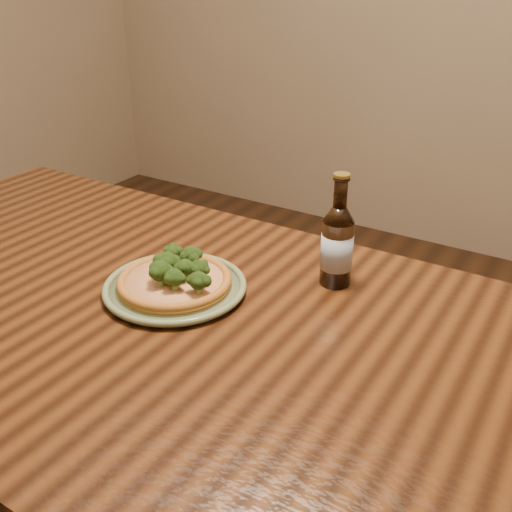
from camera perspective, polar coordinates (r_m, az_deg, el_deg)
The scene contains 4 objects.
table at distance 1.24m, azimuth -11.09°, elevation -7.71°, with size 1.60×0.90×0.75m.
plate at distance 1.19m, azimuth -7.72°, elevation -2.95°, with size 0.28×0.28×0.02m.
pizza at distance 1.18m, azimuth -7.68°, elevation -2.16°, with size 0.23×0.23×0.07m.
beer_bottle at distance 1.19m, azimuth 7.73°, elevation 1.09°, with size 0.06×0.06×0.23m.
Camera 1 is at (0.73, -0.62, 1.35)m, focal length 42.00 mm.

